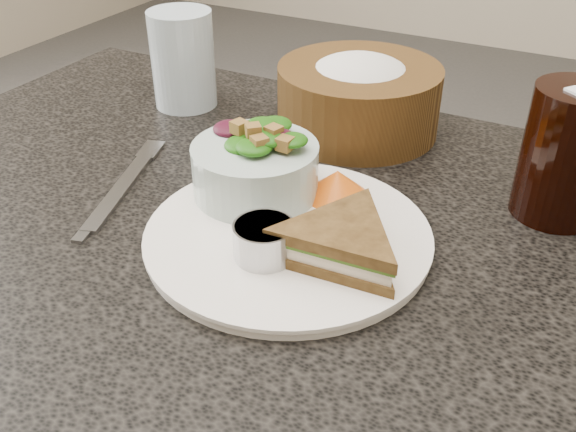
% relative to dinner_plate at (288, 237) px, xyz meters
% --- Properties ---
extents(dinner_plate, '(0.28, 0.28, 0.01)m').
position_rel_dinner_plate_xyz_m(dinner_plate, '(0.00, 0.00, 0.00)').
color(dinner_plate, white).
rests_on(dinner_plate, dining_table).
extents(sandwich, '(0.15, 0.15, 0.04)m').
position_rel_dinner_plate_xyz_m(sandwich, '(0.06, -0.02, 0.02)').
color(sandwich, brown).
rests_on(sandwich, dinner_plate).
extents(salad_bowl, '(0.16, 0.16, 0.08)m').
position_rel_dinner_plate_xyz_m(salad_bowl, '(-0.06, 0.05, 0.04)').
color(salad_bowl, '#ABC0B8').
rests_on(salad_bowl, dinner_plate).
extents(dressing_ramekin, '(0.07, 0.07, 0.03)m').
position_rel_dinner_plate_xyz_m(dressing_ramekin, '(-0.00, -0.04, 0.02)').
color(dressing_ramekin, '#A7A7AA').
rests_on(dressing_ramekin, dinner_plate).
extents(orange_wedge, '(0.09, 0.09, 0.03)m').
position_rel_dinner_plate_xyz_m(orange_wedge, '(0.01, 0.08, 0.02)').
color(orange_wedge, '#E65E11').
rests_on(orange_wedge, dinner_plate).
extents(fork, '(0.07, 0.18, 0.00)m').
position_rel_dinner_plate_xyz_m(fork, '(-0.21, 0.00, -0.00)').
color(fork, '#949596').
rests_on(fork, dining_table).
extents(knife, '(0.06, 0.19, 0.00)m').
position_rel_dinner_plate_xyz_m(knife, '(-0.21, -0.01, -0.00)').
color(knife, gray).
rests_on(knife, dining_table).
extents(bread_basket, '(0.24, 0.24, 0.12)m').
position_rel_dinner_plate_xyz_m(bread_basket, '(-0.04, 0.27, 0.05)').
color(bread_basket, '#563917').
rests_on(bread_basket, dining_table).
extents(cola_glass, '(0.12, 0.12, 0.15)m').
position_rel_dinner_plate_xyz_m(cola_glass, '(0.22, 0.18, 0.07)').
color(cola_glass, black).
rests_on(cola_glass, dining_table).
extents(water_glass, '(0.10, 0.10, 0.13)m').
position_rel_dinner_plate_xyz_m(water_glass, '(-0.28, 0.23, 0.06)').
color(water_glass, silver).
rests_on(water_glass, dining_table).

